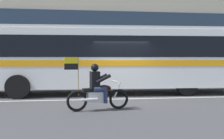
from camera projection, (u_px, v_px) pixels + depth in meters
ground_plane at (121, 97)px, 11.83m from camera, size 60.00×60.00×0.00m
sidewalk_curb at (108, 84)px, 16.88m from camera, size 28.00×3.80×0.15m
lane_center_stripe at (124, 99)px, 11.23m from camera, size 26.60×0.14×0.01m
transit_bus at (108, 55)px, 12.87m from camera, size 13.11×3.10×3.22m
motorcycle_with_rider at (98, 90)px, 8.76m from camera, size 2.17×0.74×1.78m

